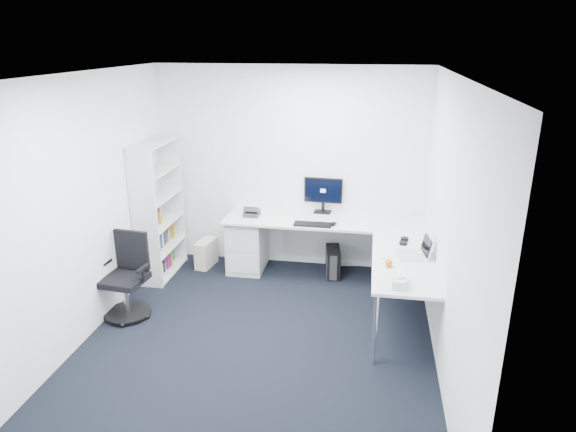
% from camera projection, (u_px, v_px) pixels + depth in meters
% --- Properties ---
extents(ground, '(4.20, 4.20, 0.00)m').
position_uv_depth(ground, '(257.00, 343.00, 5.35)').
color(ground, black).
extents(ceiling, '(4.20, 4.20, 0.00)m').
position_uv_depth(ceiling, '(251.00, 75.00, 4.46)').
color(ceiling, white).
extents(wall_back, '(3.60, 0.02, 2.70)m').
position_uv_depth(wall_back, '(290.00, 169.00, 6.86)').
color(wall_back, white).
rests_on(wall_back, ground).
extents(wall_front, '(3.60, 0.02, 2.70)m').
position_uv_depth(wall_front, '(172.00, 342.00, 2.95)').
color(wall_front, white).
rests_on(wall_front, ground).
extents(wall_left, '(0.02, 4.20, 2.70)m').
position_uv_depth(wall_left, '(81.00, 211.00, 5.19)').
color(wall_left, white).
rests_on(wall_left, ground).
extents(wall_right, '(0.02, 4.20, 2.70)m').
position_uv_depth(wall_right, '(449.00, 232.00, 4.62)').
color(wall_right, white).
rests_on(wall_right, ground).
extents(l_desk, '(2.68, 1.50, 0.78)m').
position_uv_depth(l_desk, '(324.00, 258.00, 6.44)').
color(l_desk, silver).
rests_on(l_desk, ground).
extents(drawer_pedestal, '(0.46, 0.58, 0.71)m').
position_uv_depth(drawer_pedestal, '(247.00, 245.00, 6.96)').
color(drawer_pedestal, silver).
rests_on(drawer_pedestal, ground).
extents(bookshelf, '(0.35, 0.89, 1.79)m').
position_uv_depth(bookshelf, '(158.00, 210.00, 6.66)').
color(bookshelf, silver).
rests_on(bookshelf, ground).
extents(task_chair, '(0.59, 0.59, 0.96)m').
position_uv_depth(task_chair, '(124.00, 278.00, 5.71)').
color(task_chair, black).
rests_on(task_chair, ground).
extents(black_pc_tower, '(0.23, 0.42, 0.38)m').
position_uv_depth(black_pc_tower, '(333.00, 262.00, 6.82)').
color(black_pc_tower, black).
rests_on(black_pc_tower, ground).
extents(beige_pc_tower, '(0.23, 0.41, 0.37)m').
position_uv_depth(beige_pc_tower, '(206.00, 253.00, 7.10)').
color(beige_pc_tower, beige).
rests_on(beige_pc_tower, ground).
extents(power_strip, '(0.33, 0.11, 0.04)m').
position_uv_depth(power_strip, '(348.00, 264.00, 7.17)').
color(power_strip, silver).
rests_on(power_strip, ground).
extents(monitor, '(0.52, 0.20, 0.49)m').
position_uv_depth(monitor, '(323.00, 195.00, 6.84)').
color(monitor, black).
rests_on(monitor, l_desk).
extents(black_keyboard, '(0.47, 0.17, 0.02)m').
position_uv_depth(black_keyboard, '(313.00, 224.00, 6.44)').
color(black_keyboard, black).
rests_on(black_keyboard, l_desk).
extents(mouse, '(0.08, 0.10, 0.03)m').
position_uv_depth(mouse, '(333.00, 224.00, 6.44)').
color(mouse, black).
rests_on(mouse, l_desk).
extents(desk_phone, '(0.20, 0.20, 0.13)m').
position_uv_depth(desk_phone, '(252.00, 211.00, 6.76)').
color(desk_phone, '#29292B').
rests_on(desk_phone, l_desk).
extents(laptop, '(0.38, 0.37, 0.23)m').
position_uv_depth(laptop, '(408.00, 246.00, 5.50)').
color(laptop, silver).
rests_on(laptop, l_desk).
extents(white_keyboard, '(0.14, 0.43, 0.01)m').
position_uv_depth(white_keyboard, '(383.00, 251.00, 5.65)').
color(white_keyboard, silver).
rests_on(white_keyboard, l_desk).
extents(headphones, '(0.16, 0.23, 0.06)m').
position_uv_depth(headphones, '(404.00, 240.00, 5.89)').
color(headphones, black).
rests_on(headphones, l_desk).
extents(orange_fruit, '(0.08, 0.08, 0.08)m').
position_uv_depth(orange_fruit, '(389.00, 263.00, 5.26)').
color(orange_fruit, '#EC5914').
rests_on(orange_fruit, l_desk).
extents(tissue_box, '(0.13, 0.25, 0.09)m').
position_uv_depth(tissue_box, '(399.00, 281.00, 4.86)').
color(tissue_box, silver).
rests_on(tissue_box, l_desk).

